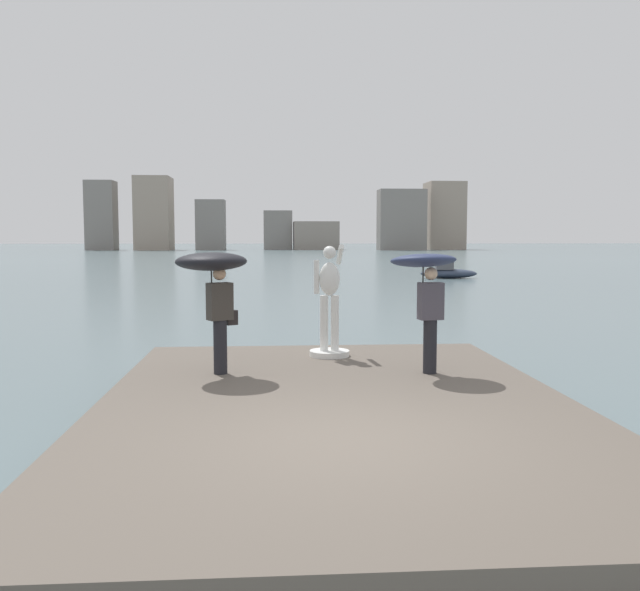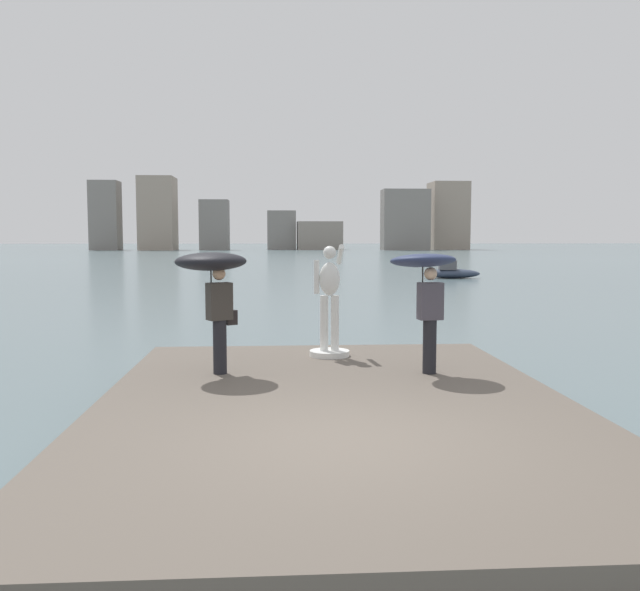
{
  "view_description": "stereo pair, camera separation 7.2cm",
  "coord_description": "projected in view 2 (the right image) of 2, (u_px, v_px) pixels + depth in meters",
  "views": [
    {
      "loc": [
        -0.86,
        -7.29,
        2.62
      ],
      "look_at": [
        0.0,
        4.97,
        1.55
      ],
      "focal_mm": 38.17,
      "sensor_mm": 36.0,
      "label": 1
    },
    {
      "loc": [
        -0.79,
        -7.29,
        2.62
      ],
      "look_at": [
        0.0,
        4.97,
        1.55
      ],
      "focal_mm": 38.17,
      "sensor_mm": 36.0,
      "label": 2
    }
  ],
  "objects": [
    {
      "name": "boat_near",
      "position": [
        451.0,
        272.0,
        42.44
      ],
      "size": [
        3.62,
        1.57,
        1.13
      ],
      "color": "#2D384C",
      "rests_on": "ground"
    },
    {
      "name": "onlooker_left",
      "position": [
        213.0,
        274.0,
        10.86
      ],
      "size": [
        1.55,
        1.55,
        1.98
      ],
      "color": "black",
      "rests_on": "pier"
    },
    {
      "name": "statue_white_figure",
      "position": [
        329.0,
        309.0,
        12.58
      ],
      "size": [
        0.74,
        0.93,
        2.08
      ],
      "color": "white",
      "rests_on": "pier"
    },
    {
      "name": "pier",
      "position": [
        335.0,
        415.0,
        9.22
      ],
      "size": [
        6.46,
        9.43,
        0.4
      ],
      "primitive_type": "cube",
      "color": "#60564C",
      "rests_on": "ground"
    },
    {
      "name": "ground_plane",
      "position": [
        288.0,
        274.0,
        47.29
      ],
      "size": [
        400.0,
        400.0,
        0.0
      ],
      "primitive_type": "plane",
      "color": "slate"
    },
    {
      "name": "onlooker_right",
      "position": [
        425.0,
        278.0,
        10.93
      ],
      "size": [
        1.2,
        1.21,
        1.99
      ],
      "color": "black",
      "rests_on": "pier"
    },
    {
      "name": "distant_skyline",
      "position": [
        292.0,
        220.0,
        130.97
      ],
      "size": [
        72.43,
        11.64,
        13.78
      ],
      "color": "gray",
      "rests_on": "ground"
    }
  ]
}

